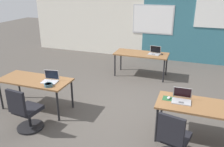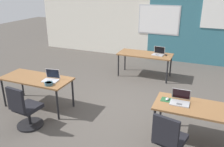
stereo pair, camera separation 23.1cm
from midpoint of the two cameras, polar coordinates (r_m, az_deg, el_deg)
The scene contains 14 objects.
ground_plane at distance 5.46m, azimuth 0.31°, elevation -8.53°, with size 24.00×24.00×0.00m.
back_wall_assembly at distance 8.90m, azimuth 9.91°, elevation 12.49°, with size 10.00×0.27×2.80m.
desk_near_left at distance 5.50m, azimuth -19.36°, elevation -1.93°, with size 1.60×0.70×0.72m.
desk_near_right at distance 4.38m, azimuth 19.85°, elevation -8.00°, with size 1.60×0.70×0.72m.
desk_far_center at distance 7.16m, azimuth 6.20°, elevation 4.44°, with size 1.60×0.70×0.72m.
laptop_near_left_inner at distance 5.23m, azimuth -15.97°, elevation -1.37°, with size 0.36×0.31×0.24m.
chair_near_left_inner at distance 4.89m, azimuth -21.53°, elevation -8.91°, with size 0.52×0.56×0.92m.
laptop_near_right_inner at distance 4.38m, azimuth 15.13°, elevation -5.86°, with size 0.33×0.30×0.23m.
mousepad_near_right_inner at distance 4.42m, azimuth 12.16°, elevation -6.00°, with size 0.22×0.19×0.00m.
mouse_near_right_inner at distance 4.41m, azimuth 12.18°, elevation -5.78°, with size 0.07×0.11×0.03m.
chair_near_right_inner at distance 3.93m, azimuth 12.89°, elevation -15.75°, with size 0.53×0.58×0.92m.
laptop_far_right at distance 7.09m, azimuth 9.37°, elevation 5.06°, with size 0.36×0.31×0.24m.
mouse_far_right at distance 7.07m, azimuth 11.13°, elevation 4.61°, with size 0.06×0.10×0.03m.
snack_bowl at distance 5.01m, azimuth -16.47°, elevation -2.65°, with size 0.18×0.18×0.06m.
Camera 1 is at (1.46, -4.52, 2.70)m, focal length 37.65 mm.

